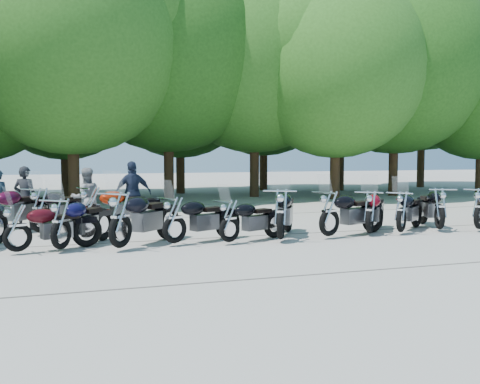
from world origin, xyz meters
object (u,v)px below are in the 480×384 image
object	(u,v)px
motorcycle_3	(61,222)
motorcycle_10	(401,210)
motorcycle_12	(480,207)
rider_2	(133,193)
motorcycle_8	(329,212)
motorcycle_15	(40,208)
motorcycle_11	(440,207)
motorcycle_16	(92,207)
motorcycle_2	(17,226)
motorcycle_7	(281,212)
motorcycle_6	(230,219)
motorcycle_5	(174,218)
rider_3	(25,198)
motorcycle_9	(370,210)
motorcycle_4	(120,218)
rider_1	(86,198)

from	to	relation	value
motorcycle_3	motorcycle_10	xyz separation A→B (m)	(8.16, -0.07, -0.02)
motorcycle_12	rider_2	bearing A→B (deg)	32.82
motorcycle_8	motorcycle_15	size ratio (longest dim) A/B	0.97
motorcycle_11	motorcycle_16	size ratio (longest dim) A/B	0.97
motorcycle_8	motorcycle_3	bearing A→B (deg)	68.15
motorcycle_2	motorcycle_12	distance (m)	11.28
motorcycle_7	motorcycle_12	size ratio (longest dim) A/B	1.09
motorcycle_7	motorcycle_8	world-z (taller)	motorcycle_7
motorcycle_6	motorcycle_11	size ratio (longest dim) A/B	0.88
motorcycle_5	motorcycle_6	bearing A→B (deg)	-124.35
motorcycle_8	rider_3	xyz separation A→B (m)	(-6.97, 4.07, 0.20)
motorcycle_7	motorcycle_8	xyz separation A→B (m)	(1.30, 0.12, -0.05)
rider_2	motorcycle_5	bearing A→B (deg)	85.85
rider_2	motorcycle_9	bearing A→B (deg)	133.82
motorcycle_4	motorcycle_5	bearing A→B (deg)	-123.20
motorcycle_4	motorcycle_6	size ratio (longest dim) A/B	1.24
motorcycle_8	motorcycle_9	distance (m)	1.19
motorcycle_6	motorcycle_15	distance (m)	4.96
motorcycle_6	motorcycle_10	size ratio (longest dim) A/B	0.93
motorcycle_2	motorcycle_3	size ratio (longest dim) A/B	0.91
motorcycle_6	rider_3	distance (m)	6.08
motorcycle_3	motorcycle_9	xyz separation A→B (m)	(7.30, 0.00, 0.00)
motorcycle_15	motorcycle_12	bearing A→B (deg)	-158.29
motorcycle_9	motorcycle_3	bearing A→B (deg)	40.22
motorcycle_8	motorcycle_15	distance (m)	7.14
motorcycle_4	motorcycle_8	xyz separation A→B (m)	(4.93, 0.13, -0.06)
motorcycle_9	motorcycle_10	bearing A→B (deg)	-144.60
motorcycle_5	rider_2	distance (m)	3.92
motorcycle_5	motorcycle_15	size ratio (longest dim) A/B	0.91
rider_1	motorcycle_2	bearing A→B (deg)	58.29
motorcycle_12	motorcycle_11	bearing A→B (deg)	43.66
motorcycle_5	motorcycle_11	xyz separation A→B (m)	(7.02, 0.03, 0.04)
motorcycle_15	motorcycle_8	bearing A→B (deg)	-166.40
motorcycle_2	motorcycle_11	xyz separation A→B (m)	(10.24, 0.05, 0.07)
motorcycle_9	motorcycle_11	world-z (taller)	motorcycle_11
motorcycle_8	motorcycle_16	size ratio (longest dim) A/B	0.97
motorcycle_2	motorcycle_16	xyz separation A→B (m)	(1.64, 2.70, 0.10)
motorcycle_15	motorcycle_16	world-z (taller)	motorcycle_15
motorcycle_12	motorcycle_4	bearing A→B (deg)	59.11
motorcycle_11	motorcycle_12	xyz separation A→B (m)	(1.03, -0.28, -0.01)
motorcycle_11	motorcycle_8	bearing A→B (deg)	25.00
motorcycle_15	rider_2	xyz separation A→B (m)	(2.46, 1.24, 0.24)
motorcycle_12	motorcycle_15	world-z (taller)	motorcycle_15
motorcycle_2	motorcycle_6	distance (m)	4.44
motorcycle_4	motorcycle_16	world-z (taller)	motorcycle_4
motorcycle_4	motorcycle_2	bearing A→B (deg)	36.87
motorcycle_2	motorcycle_4	size ratio (longest dim) A/B	0.82
motorcycle_3	rider_1	distance (m)	3.66
motorcycle_5	motorcycle_6	size ratio (longest dim) A/B	1.08
motorcycle_2	motorcycle_7	size ratio (longest dim) A/B	0.83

